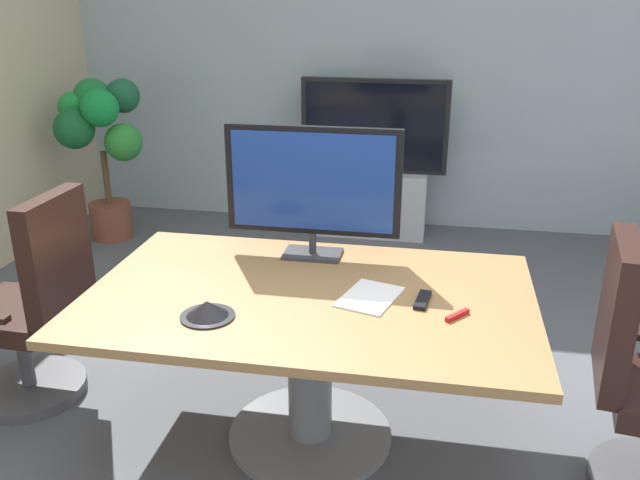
{
  "coord_description": "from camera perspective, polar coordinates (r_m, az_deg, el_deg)",
  "views": [
    {
      "loc": [
        0.41,
        -2.39,
        1.97
      ],
      "look_at": [
        -0.1,
        0.37,
        0.9
      ],
      "focal_mm": 36.99,
      "sensor_mm": 36.0,
      "label": 1
    }
  ],
  "objects": [
    {
      "name": "ground_plane",
      "position": [
        3.13,
        0.58,
        -18.15
      ],
      "size": [
        7.6,
        7.6,
        0.0
      ],
      "primitive_type": "plane",
      "color": "#515459"
    },
    {
      "name": "paper_notepad",
      "position": [
        2.81,
        4.34,
        -4.92
      ],
      "size": [
        0.29,
        0.35,
        0.01
      ],
      "primitive_type": "cube",
      "rotation": [
        0.0,
        0.0,
        -0.29
      ],
      "color": "white",
      "rests_on": "conference_table"
    },
    {
      "name": "office_chair_left",
      "position": [
        3.56,
        -23.46,
        -6.12
      ],
      "size": [
        0.6,
        0.58,
        1.09
      ],
      "rotation": [
        0.0,
        0.0,
        -1.6
      ],
      "color": "#4C4C51",
      "rests_on": "ground"
    },
    {
      "name": "conference_table",
      "position": [
        2.93,
        -0.9,
        -7.88
      ],
      "size": [
        1.91,
        1.2,
        0.75
      ],
      "color": "olive",
      "rests_on": "ground"
    },
    {
      "name": "wall_display_unit",
      "position": [
        5.58,
        4.59,
        4.9
      ],
      "size": [
        1.2,
        0.36,
        1.31
      ],
      "color": "#B7BABC",
      "rests_on": "ground"
    },
    {
      "name": "whiteboard_marker",
      "position": [
        2.69,
        11.8,
        -6.39
      ],
      "size": [
        0.1,
        0.11,
        0.02
      ],
      "primitive_type": "cube",
      "rotation": [
        0.0,
        0.0,
        0.88
      ],
      "color": "red",
      "rests_on": "conference_table"
    },
    {
      "name": "wall_back_glass_partition",
      "position": [
        5.73,
        6.56,
        15.23
      ],
      "size": [
        5.66,
        0.1,
        2.84
      ],
      "primitive_type": "cube",
      "color": "#9EB2B7",
      "rests_on": "ground"
    },
    {
      "name": "conference_phone",
      "position": [
        2.67,
        -9.73,
        -6.0
      ],
      "size": [
        0.22,
        0.22,
        0.07
      ],
      "color": "black",
      "rests_on": "conference_table"
    },
    {
      "name": "remote_control",
      "position": [
        2.79,
        8.87,
        -5.15
      ],
      "size": [
        0.07,
        0.18,
        0.02
      ],
      "primitive_type": "cube",
      "rotation": [
        0.0,
        0.0,
        -0.13
      ],
      "color": "black",
      "rests_on": "conference_table"
    },
    {
      "name": "potted_plant",
      "position": [
        5.63,
        -18.43,
        8.51
      ],
      "size": [
        0.68,
        0.65,
        1.31
      ],
      "color": "brown",
      "rests_on": "ground"
    },
    {
      "name": "tv_monitor",
      "position": [
        3.12,
        -0.63,
        4.82
      ],
      "size": [
        0.84,
        0.18,
        0.64
      ],
      "color": "#333338",
      "rests_on": "conference_table"
    }
  ]
}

